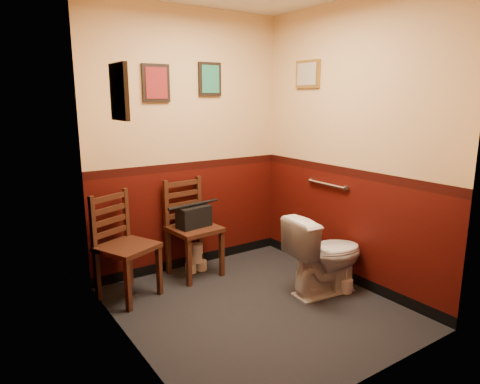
{
  "coord_description": "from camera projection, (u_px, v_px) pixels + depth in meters",
  "views": [
    {
      "loc": [
        -2.06,
        -2.79,
        1.81
      ],
      "look_at": [
        0.0,
        0.25,
        1.0
      ],
      "focal_mm": 32.0,
      "sensor_mm": 36.0,
      "label": 1
    }
  ],
  "objects": [
    {
      "name": "wall_left",
      "position": [
        126.0,
        168.0,
        2.88
      ],
      "size": [
        0.0,
        2.4,
        2.7
      ],
      "primitive_type": "cube",
      "rotation": [
        1.57,
        0.0,
        1.57
      ],
      "color": "#3B0A05",
      "rests_on": "ground"
    },
    {
      "name": "floor",
      "position": [
        256.0,
        307.0,
        3.78
      ],
      "size": [
        2.2,
        2.4,
        0.0
      ],
      "primitive_type": "cube",
      "color": "black",
      "rests_on": "ground"
    },
    {
      "name": "framed_print_right",
      "position": [
        308.0,
        74.0,
        4.41
      ],
      "size": [
        0.04,
        0.34,
        0.28
      ],
      "color": "olive",
      "rests_on": "wall_right"
    },
    {
      "name": "framed_print_left",
      "position": [
        119.0,
        92.0,
        2.87
      ],
      "size": [
        0.04,
        0.3,
        0.38
      ],
      "color": "black",
      "rests_on": "wall_left"
    },
    {
      "name": "framed_print_back_b",
      "position": [
        210.0,
        79.0,
        4.43
      ],
      "size": [
        0.26,
        0.04,
        0.34
      ],
      "color": "black",
      "rests_on": "wall_back"
    },
    {
      "name": "wall_back",
      "position": [
        189.0,
        143.0,
        4.45
      ],
      "size": [
        2.2,
        0.0,
        2.7
      ],
      "primitive_type": "cube",
      "rotation": [
        1.57,
        0.0,
        0.0
      ],
      "color": "#3B0A05",
      "rests_on": "ground"
    },
    {
      "name": "grab_bar",
      "position": [
        327.0,
        184.0,
        4.36
      ],
      "size": [
        0.05,
        0.56,
        0.06
      ],
      "color": "silver",
      "rests_on": "wall_right"
    },
    {
      "name": "framed_print_back_a",
      "position": [
        156.0,
        83.0,
        4.12
      ],
      "size": [
        0.28,
        0.04,
        0.36
      ],
      "color": "black",
      "rests_on": "wall_back"
    },
    {
      "name": "wall_right",
      "position": [
        350.0,
        147.0,
        4.09
      ],
      "size": [
        0.0,
        2.4,
        2.7
      ],
      "primitive_type": "cube",
      "rotation": [
        1.57,
        0.0,
        -1.57
      ],
      "color": "#3B0A05",
      "rests_on": "ground"
    },
    {
      "name": "chair_left",
      "position": [
        124.0,
        246.0,
        3.89
      ],
      "size": [
        0.6,
        0.6,
        0.98
      ],
      "rotation": [
        0.0,
        0.0,
        0.42
      ],
      "color": "#3E1F12",
      "rests_on": "floor"
    },
    {
      "name": "toilet_brush",
      "position": [
        346.0,
        285.0,
        4.06
      ],
      "size": [
        0.13,
        0.13,
        0.46
      ],
      "color": "silver",
      "rests_on": "floor"
    },
    {
      "name": "wall_front",
      "position": [
        378.0,
        178.0,
        2.51
      ],
      "size": [
        2.2,
        0.0,
        2.7
      ],
      "primitive_type": "cube",
      "rotation": [
        -1.57,
        0.0,
        0.0
      ],
      "color": "#3B0A05",
      "rests_on": "ground"
    },
    {
      "name": "chair_right",
      "position": [
        192.0,
        228.0,
        4.41
      ],
      "size": [
        0.5,
        0.5,
        1.0
      ],
      "rotation": [
        0.0,
        0.0,
        0.09
      ],
      "color": "#3E1F12",
      "rests_on": "floor"
    },
    {
      "name": "tp_stack",
      "position": [
        197.0,
        260.0,
        4.53
      ],
      "size": [
        0.24,
        0.15,
        0.32
      ],
      "color": "silver",
      "rests_on": "floor"
    },
    {
      "name": "handbag",
      "position": [
        194.0,
        217.0,
        4.34
      ],
      "size": [
        0.36,
        0.22,
        0.25
      ],
      "rotation": [
        0.0,
        0.0,
        0.15
      ],
      "color": "black",
      "rests_on": "chair_right"
    },
    {
      "name": "toilet",
      "position": [
        325.0,
        255.0,
        4.0
      ],
      "size": [
        0.8,
        0.5,
        0.75
      ],
      "primitive_type": "imported",
      "rotation": [
        0.0,
        0.0,
        1.46
      ],
      "color": "white",
      "rests_on": "floor"
    }
  ]
}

